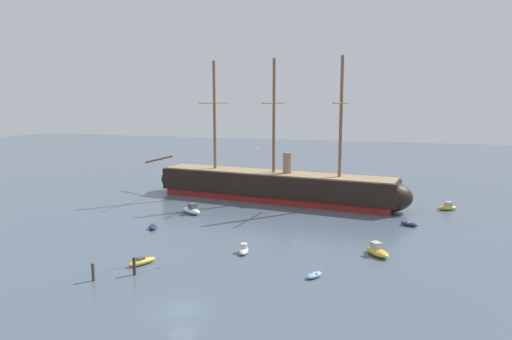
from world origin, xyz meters
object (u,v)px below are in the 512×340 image
Objects in this scene: tall_ship at (273,186)px; motorboat_near_centre at (244,250)px; dinghy_mid_left at (153,227)px; mooring_piling_nearest at (93,272)px; motorboat_mid_right at (377,251)px; mooring_piling_left_pair at (134,266)px; dinghy_alongside_stern at (409,224)px; motorboat_far_right at (447,207)px; motorboat_alongside_bow at (192,210)px; dinghy_foreground_right at (314,275)px; seagull_in_flight at (258,149)px; sailboat_foreground_left at (142,261)px.

tall_ship is 33.02m from motorboat_near_centre.
mooring_piling_nearest is (4.63, -20.76, 0.68)m from dinghy_mid_left.
motorboat_mid_right is 30.87m from mooring_piling_left_pair.
dinghy_alongside_stern is at bearing 45.50° from mooring_piling_nearest.
motorboat_far_right reaches higher than dinghy_mid_left.
mooring_piling_left_pair reaches higher than dinghy_mid_left.
mooring_piling_nearest is 0.97× the size of mooring_piling_left_pair.
motorboat_alongside_bow is 29.40m from mooring_piling_left_pair.
dinghy_foreground_right is 1.27× the size of mooring_piling_left_pair.
seagull_in_flight is at bearing -78.39° from tall_ship.
seagull_in_flight is at bearing -129.19° from motorboat_far_right.
dinghy_mid_left is 1.48× the size of mooring_piling_left_pair.
dinghy_foreground_right is 11.89m from motorboat_mid_right.
tall_ship is 22.26× the size of dinghy_foreground_right.
mooring_piling_left_pair is (-4.67, -43.75, -2.06)m from tall_ship.
mooring_piling_left_pair is (3.42, 2.95, 0.03)m from mooring_piling_nearest.
motorboat_mid_right is at bearing -110.34° from motorboat_far_right.
dinghy_mid_left is at bearing 102.57° from mooring_piling_nearest.
dinghy_mid_left is at bearing -148.66° from motorboat_far_right.
motorboat_far_right is 63.84m from mooring_piling_nearest.
dinghy_alongside_stern is 48.97m from mooring_piling_nearest.
tall_ship is 14.75× the size of motorboat_far_right.
sailboat_foreground_left is 4.79× the size of seagull_in_flight.
motorboat_near_centre is at bearing -135.71° from dinghy_alongside_stern.
sailboat_foreground_left is 1.24× the size of motorboat_far_right.
dinghy_foreground_right is at bearing -113.80° from motorboat_far_right.
dinghy_mid_left is at bearing 159.50° from motorboat_near_centre.
mooring_piling_left_pair is at bearing -134.01° from dinghy_alongside_stern.
mooring_piling_left_pair reaches higher than motorboat_near_centre.
motorboat_near_centre is 17.60m from motorboat_mid_right.
motorboat_mid_right is 32.19m from motorboat_far_right.
mooring_piling_nearest is (-8.09, -46.70, -2.09)m from tall_ship.
mooring_piling_left_pair reaches higher than mooring_piling_nearest.
tall_ship is 56.91× the size of seagull_in_flight.
sailboat_foreground_left is at bearing -141.46° from seagull_in_flight.
tall_ship is 18.46× the size of motorboat_near_centre.
tall_ship is at bearing 98.63° from motorboat_near_centre.
motorboat_near_centre is 1.04× the size of dinghy_alongside_stern.
dinghy_foreground_right is 1.31× the size of mooring_piling_nearest.
sailboat_foreground_left is (-5.67, -40.47, -2.68)m from tall_ship.
dinghy_alongside_stern is at bearing 43.89° from seagull_in_flight.
mooring_piling_nearest is at bearing -84.55° from motorboat_alongside_bow.
mooring_piling_left_pair is at bearing -130.59° from motorboat_near_centre.
motorboat_mid_right is at bearing 23.96° from sailboat_foreground_left.
motorboat_near_centre is (-10.54, 5.58, 0.15)m from dinghy_foreground_right.
motorboat_far_right reaches higher than motorboat_near_centre.
motorboat_alongside_bow is at bearing 139.06° from dinghy_foreground_right.
dinghy_mid_left is at bearing -116.12° from tall_ship.
mooring_piling_left_pair is at bearing -129.59° from motorboat_far_right.
mooring_piling_nearest is at bearing -132.41° from seagull_in_flight.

